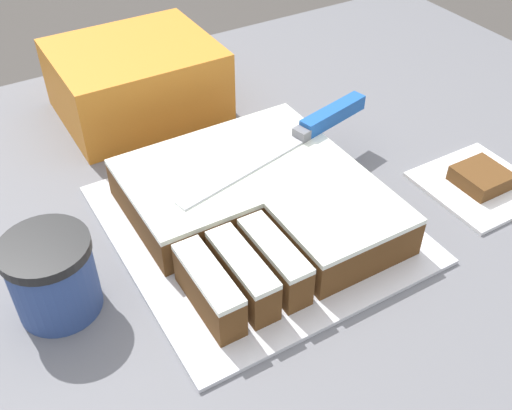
% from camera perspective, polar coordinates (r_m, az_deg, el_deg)
% --- Properties ---
extents(countertop, '(1.40, 1.10, 0.93)m').
position_cam_1_polar(countertop, '(1.18, 1.57, -18.10)').
color(countertop, slate).
rests_on(countertop, ground_plane).
extents(cake_board, '(0.36, 0.38, 0.01)m').
position_cam_1_polar(cake_board, '(0.80, 0.00, -1.74)').
color(cake_board, silver).
rests_on(cake_board, countertop).
extents(cake, '(0.29, 0.31, 0.06)m').
position_cam_1_polar(cake, '(0.78, 0.11, 0.33)').
color(cake, brown).
rests_on(cake, cake_board).
extents(knife, '(0.34, 0.10, 0.02)m').
position_cam_1_polar(knife, '(0.86, 5.80, 7.63)').
color(knife, silver).
rests_on(knife, cake).
extents(coffee_cup, '(0.10, 0.10, 0.10)m').
position_cam_1_polar(coffee_cup, '(0.70, -18.79, -6.43)').
color(coffee_cup, '#334C8C').
rests_on(coffee_cup, countertop).
extents(paper_napkin, '(0.15, 0.15, 0.01)m').
position_cam_1_polar(paper_napkin, '(0.92, 20.46, 1.77)').
color(paper_napkin, white).
rests_on(paper_napkin, countertop).
extents(brownie, '(0.07, 0.07, 0.02)m').
position_cam_1_polar(brownie, '(0.91, 20.67, 2.48)').
color(brownie, brown).
rests_on(brownie, paper_napkin).
extents(storage_box, '(0.25, 0.21, 0.12)m').
position_cam_1_polar(storage_box, '(1.02, -11.30, 11.58)').
color(storage_box, orange).
rests_on(storage_box, countertop).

